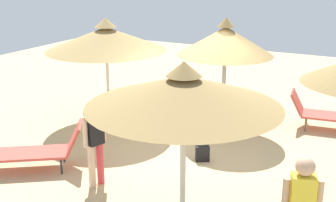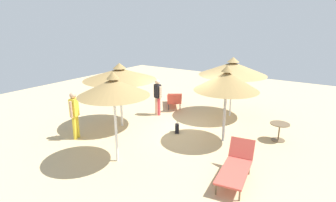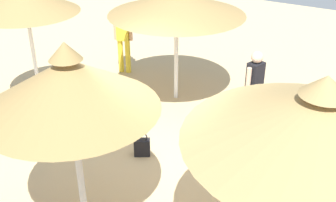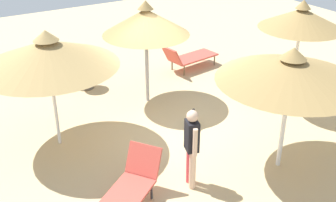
{
  "view_description": "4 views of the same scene",
  "coord_description": "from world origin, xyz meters",
  "px_view_note": "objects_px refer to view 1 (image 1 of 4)",
  "views": [
    {
      "loc": [
        -3.56,
        8.04,
        3.89
      ],
      "look_at": [
        0.33,
        0.63,
        1.27
      ],
      "focal_mm": 47.02,
      "sensor_mm": 36.0,
      "label": 1
    },
    {
      "loc": [
        -8.81,
        -4.81,
        4.18
      ],
      "look_at": [
        -0.54,
        0.65,
        1.27
      ],
      "focal_mm": 29.61,
      "sensor_mm": 36.0,
      "label": 2
    },
    {
      "loc": [
        3.26,
        -4.59,
        4.35
      ],
      "look_at": [
        -0.09,
        0.85,
        0.95
      ],
      "focal_mm": 44.19,
      "sensor_mm": 36.0,
      "label": 3
    },
    {
      "loc": [
        4.82,
        7.62,
        5.21
      ],
      "look_at": [
        0.4,
        0.41,
        0.9
      ],
      "focal_mm": 45.08,
      "sensor_mm": 36.0,
      "label": 4
    }
  ],
  "objects_px": {
    "parasol_umbrella_center": "(225,41)",
    "person_standing_back": "(95,137)",
    "lounge_chair_edge": "(40,149)",
    "side_table_round": "(206,91)",
    "parasol_umbrella_near_right": "(106,39)",
    "lounge_chair_far_right": "(325,113)",
    "handbag": "(202,153)",
    "parasol_umbrella_front": "(184,91)"
  },
  "relations": [
    {
      "from": "person_standing_back",
      "to": "lounge_chair_far_right",
      "type": "bearing_deg",
      "value": -123.45
    },
    {
      "from": "parasol_umbrella_front",
      "to": "side_table_round",
      "type": "xyz_separation_m",
      "value": [
        2.03,
        -5.69,
        -1.71
      ]
    },
    {
      "from": "lounge_chair_edge",
      "to": "side_table_round",
      "type": "xyz_separation_m",
      "value": [
        -1.27,
        -5.26,
        0.03
      ]
    },
    {
      "from": "lounge_chair_edge",
      "to": "lounge_chair_far_right",
      "type": "relative_size",
      "value": 0.97
    },
    {
      "from": "parasol_umbrella_near_right",
      "to": "side_table_round",
      "type": "height_order",
      "value": "parasol_umbrella_near_right"
    },
    {
      "from": "parasol_umbrella_near_right",
      "to": "handbag",
      "type": "relative_size",
      "value": 6.16
    },
    {
      "from": "lounge_chair_edge",
      "to": "lounge_chair_far_right",
      "type": "bearing_deg",
      "value": -133.26
    },
    {
      "from": "parasol_umbrella_front",
      "to": "handbag",
      "type": "bearing_deg",
      "value": -74.31
    },
    {
      "from": "side_table_round",
      "to": "lounge_chair_edge",
      "type": "bearing_deg",
      "value": 76.42
    },
    {
      "from": "side_table_round",
      "to": "person_standing_back",
      "type": "bearing_deg",
      "value": 90.92
    },
    {
      "from": "parasol_umbrella_near_right",
      "to": "person_standing_back",
      "type": "height_order",
      "value": "parasol_umbrella_near_right"
    },
    {
      "from": "side_table_round",
      "to": "handbag",
      "type": "bearing_deg",
      "value": 112.12
    },
    {
      "from": "parasol_umbrella_center",
      "to": "side_table_round",
      "type": "relative_size",
      "value": 4.04
    },
    {
      "from": "parasol_umbrella_near_right",
      "to": "lounge_chair_far_right",
      "type": "relative_size",
      "value": 1.52
    },
    {
      "from": "lounge_chair_far_right",
      "to": "side_table_round",
      "type": "height_order",
      "value": "lounge_chair_far_right"
    },
    {
      "from": "parasol_umbrella_near_right",
      "to": "side_table_round",
      "type": "relative_size",
      "value": 4.33
    },
    {
      "from": "parasol_umbrella_center",
      "to": "parasol_umbrella_front",
      "type": "relative_size",
      "value": 0.96
    },
    {
      "from": "lounge_chair_edge",
      "to": "side_table_round",
      "type": "height_order",
      "value": "lounge_chair_edge"
    },
    {
      "from": "parasol_umbrella_front",
      "to": "handbag",
      "type": "distance_m",
      "value": 3.06
    },
    {
      "from": "person_standing_back",
      "to": "parasol_umbrella_near_right",
      "type": "bearing_deg",
      "value": -59.07
    },
    {
      "from": "person_standing_back",
      "to": "handbag",
      "type": "distance_m",
      "value": 2.39
    },
    {
      "from": "parasol_umbrella_center",
      "to": "side_table_round",
      "type": "bearing_deg",
      "value": -55.21
    },
    {
      "from": "lounge_chair_edge",
      "to": "lounge_chair_far_right",
      "type": "distance_m",
      "value": 6.69
    },
    {
      "from": "parasol_umbrella_front",
      "to": "lounge_chair_edge",
      "type": "distance_m",
      "value": 3.75
    },
    {
      "from": "lounge_chair_far_right",
      "to": "handbag",
      "type": "relative_size",
      "value": 4.06
    },
    {
      "from": "parasol_umbrella_near_right",
      "to": "person_standing_back",
      "type": "distance_m",
      "value": 3.5
    },
    {
      "from": "parasol_umbrella_center",
      "to": "person_standing_back",
      "type": "distance_m",
      "value": 3.99
    },
    {
      "from": "lounge_chair_far_right",
      "to": "handbag",
      "type": "height_order",
      "value": "lounge_chair_far_right"
    },
    {
      "from": "person_standing_back",
      "to": "side_table_round",
      "type": "xyz_separation_m",
      "value": [
        0.08,
        -5.28,
        -0.49
      ]
    },
    {
      "from": "side_table_round",
      "to": "parasol_umbrella_center",
      "type": "bearing_deg",
      "value": 124.79
    },
    {
      "from": "lounge_chair_far_right",
      "to": "person_standing_back",
      "type": "distance_m",
      "value": 5.88
    },
    {
      "from": "parasol_umbrella_center",
      "to": "parasol_umbrella_front",
      "type": "bearing_deg",
      "value": 102.35
    },
    {
      "from": "parasol_umbrella_front",
      "to": "person_standing_back",
      "type": "relative_size",
      "value": 1.74
    },
    {
      "from": "parasol_umbrella_front",
      "to": "lounge_chair_far_right",
      "type": "relative_size",
      "value": 1.48
    },
    {
      "from": "parasol_umbrella_center",
      "to": "lounge_chair_far_right",
      "type": "distance_m",
      "value": 3.08
    },
    {
      "from": "parasol_umbrella_near_right",
      "to": "parasol_umbrella_center",
      "type": "bearing_deg",
      "value": -163.43
    },
    {
      "from": "lounge_chair_far_right",
      "to": "handbag",
      "type": "bearing_deg",
      "value": 57.81
    },
    {
      "from": "person_standing_back",
      "to": "parasol_umbrella_center",
      "type": "bearing_deg",
      "value": -106.26
    },
    {
      "from": "parasol_umbrella_front",
      "to": "person_standing_back",
      "type": "distance_m",
      "value": 2.33
    },
    {
      "from": "lounge_chair_far_right",
      "to": "parasol_umbrella_front",
      "type": "bearing_deg",
      "value": 76.35
    },
    {
      "from": "parasol_umbrella_near_right",
      "to": "lounge_chair_edge",
      "type": "distance_m",
      "value": 3.31
    },
    {
      "from": "person_standing_back",
      "to": "lounge_chair_edge",
      "type": "bearing_deg",
      "value": -0.74
    }
  ]
}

